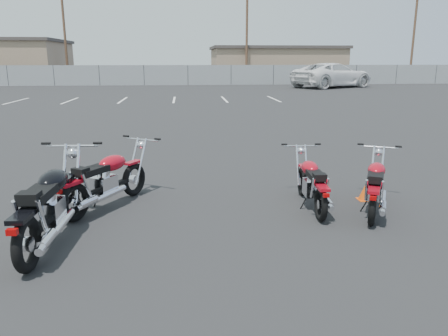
{
  "coord_description": "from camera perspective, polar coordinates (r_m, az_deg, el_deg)",
  "views": [
    {
      "loc": [
        -0.42,
        -6.19,
        2.36
      ],
      "look_at": [
        0.2,
        0.6,
        0.65
      ],
      "focal_mm": 35.0,
      "sensor_mm": 36.0,
      "label": 1
    }
  ],
  "objects": [
    {
      "name": "ground",
      "position": [
        6.63,
        -1.26,
        -6.75
      ],
      "size": [
        120.0,
        120.0,
        0.0
      ],
      "primitive_type": "plane",
      "color": "black",
      "rests_on": "ground"
    },
    {
      "name": "motorcycle_front_red",
      "position": [
        7.28,
        -15.13,
        -1.53
      ],
      "size": [
        1.43,
        1.96,
        1.02
      ],
      "color": "black",
      "rests_on": "ground"
    },
    {
      "name": "motorcycle_second_black",
      "position": [
        6.08,
        -21.71,
        -4.56
      ],
      "size": [
        0.9,
        2.34,
        1.14
      ],
      "color": "black",
      "rests_on": "ground"
    },
    {
      "name": "motorcycle_third_red",
      "position": [
        7.19,
        11.42,
        -1.96
      ],
      "size": [
        0.71,
        1.83,
        0.9
      ],
      "color": "black",
      "rests_on": "ground"
    },
    {
      "name": "motorcycle_rear_red",
      "position": [
        7.25,
        19.19,
        -2.25
      ],
      "size": [
        1.17,
        1.82,
        0.92
      ],
      "color": "black",
      "rests_on": "ground"
    },
    {
      "name": "training_cone_near",
      "position": [
        7.87,
        17.96,
        -2.99
      ],
      "size": [
        0.24,
        0.24,
        0.28
      ],
      "color": "#E9500C",
      "rests_on": "ground"
    },
    {
      "name": "chainlink_fence",
      "position": [
        41.21,
        -4.73,
        12.01
      ],
      "size": [
        80.06,
        0.06,
        1.8
      ],
      "color": "gray",
      "rests_on": "ground"
    },
    {
      "name": "tan_building_east",
      "position": [
        51.26,
        6.7,
        13.43
      ],
      "size": [
        14.4,
        9.4,
        3.7
      ],
      "color": "#8F775C",
      "rests_on": "ground"
    },
    {
      "name": "utility_pole_b",
      "position": [
        47.67,
        -20.08,
        16.06
      ],
      "size": [
        1.8,
        0.24,
        9.0
      ],
      "color": "#4C3323",
      "rests_on": "ground"
    },
    {
      "name": "utility_pole_c",
      "position": [
        45.7,
        3.0,
        16.98
      ],
      "size": [
        1.8,
        0.24,
        9.0
      ],
      "color": "#4C3323",
      "rests_on": "ground"
    },
    {
      "name": "utility_pole_d",
      "position": [
        52.3,
        23.53,
        15.51
      ],
      "size": [
        1.8,
        0.24,
        9.0
      ],
      "color": "#4C3323",
      "rests_on": "ground"
    },
    {
      "name": "parking_line_stripes",
      "position": [
        26.37,
        -9.84,
        8.75
      ],
      "size": [
        15.12,
        4.0,
        0.01
      ],
      "color": "silver",
      "rests_on": "ground"
    },
    {
      "name": "white_van",
      "position": [
        38.58,
        14.04,
        12.55
      ],
      "size": [
        6.98,
        9.0,
        3.2
      ],
      "primitive_type": "imported",
      "rotation": [
        0.0,
        0.0,
        2.07
      ],
      "color": "white",
      "rests_on": "ground"
    }
  ]
}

